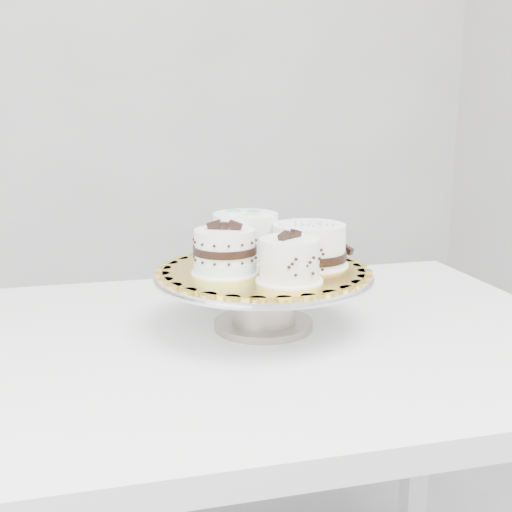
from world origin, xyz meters
name	(u,v)px	position (x,y,z in m)	size (l,w,h in m)	color
wall_back	(54,19)	(0.00, 1.75, 1.40)	(3.50, 0.02, 2.80)	silver
table	(236,386)	(0.09, 0.23, 0.66)	(1.23, 0.91, 0.75)	white
cake_stand	(263,290)	(0.15, 0.25, 0.82)	(0.35, 0.35, 0.10)	gray
cake_board	(264,270)	(0.15, 0.25, 0.85)	(0.32, 0.32, 0.00)	gold
cake_swirl	(290,261)	(0.16, 0.16, 0.88)	(0.12, 0.12, 0.08)	white
cake_banded	(225,253)	(0.08, 0.25, 0.88)	(0.13, 0.13, 0.09)	white
cake_dots	(246,236)	(0.15, 0.32, 0.89)	(0.14, 0.14, 0.08)	white
cake_ribbon	(310,246)	(0.23, 0.24, 0.88)	(0.16, 0.16, 0.07)	white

